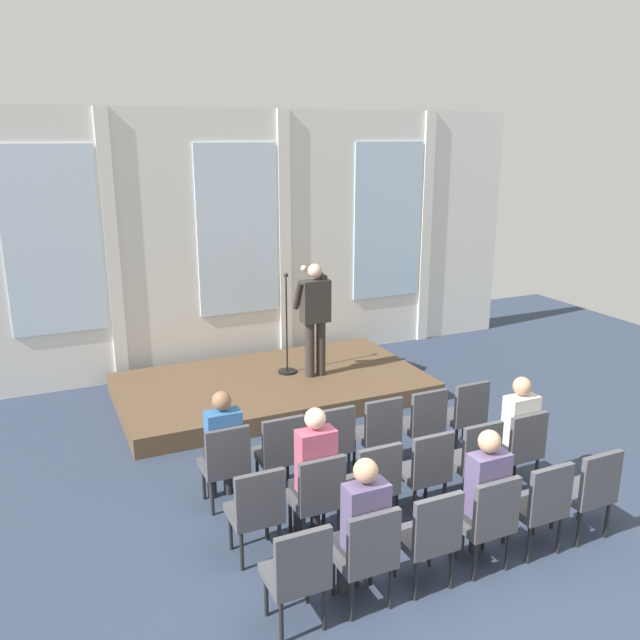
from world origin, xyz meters
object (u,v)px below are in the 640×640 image
Objects in this scene: speaker at (315,312)px; chair_r2_c2 at (430,533)px; audience_r2_c1 at (363,524)px; chair_r2_c4 at (540,502)px; chair_r0_c5 at (465,412)px; chair_r0_c1 at (280,450)px; audience_r2_c3 at (483,491)px; mic_stand at (287,352)px; chair_r1_c4 at (475,456)px; audience_r1_c1 at (314,468)px; chair_r1_c0 at (257,508)px; chair_r2_c5 at (590,488)px; chair_r2_c3 at (487,517)px; chair_r0_c0 at (226,461)px; chair_r0_c2 at (331,439)px; chair_r0_c3 at (379,430)px; audience_r1_c5 at (516,426)px; chair_r1_c5 at (520,445)px; chair_r2_c0 at (298,571)px; audience_r0_c0 at (223,441)px; chair_r1_c1 at (317,493)px; chair_r0_c4 at (423,421)px; chair_r1_c3 at (426,468)px; chair_r2_c1 at (367,551)px; chair_r1_c2 at (374,480)px.

speaker is 1.82× the size of chair_r2_c2.
chair_r2_c4 is (1.81, -0.08, -0.21)m from audience_r2_c1.
chair_r0_c5 is (0.86, -2.57, -0.73)m from speaker.
chair_r0_c1 is 0.70× the size of audience_r2_c3.
mic_stand reaches higher than chair_r1_c4.
audience_r2_c1 is at bearing -90.00° from audience_r1_c1.
chair_r1_c0 is at bearing 157.88° from chair_r2_c4.
chair_r2_c5 is at bearing 0.00° from chair_r2_c2.
audience_r1_c1 reaches higher than chair_r2_c3.
chair_r0_c0 and chair_r1_c4 have the same top height.
chair_r0_c2 is at bearing 39.12° from chair_r1_c0.
audience_r1_c5 is (1.20, -0.90, 0.19)m from chair_r0_c3.
chair_r1_c5 and chair_r2_c0 have the same top height.
speaker is 3.63m from chair_r1_c4.
audience_r0_c0 is 3.17m from audience_r1_c5.
audience_r1_c1 is (-1.55, -3.47, -0.50)m from speaker.
chair_r1_c1 is at bearing 0.00° from chair_r1_c0.
chair_r0_c4 is at bearing 72.23° from audience_r2_c3.
chair_r2_c5 is at bearing -33.04° from chair_r0_c0.
audience_r2_c3 is at bearing -0.02° from audience_r2_c1.
chair_r2_c5 is at bearing -58.41° from chair_r1_c4.
chair_r1_c3 and chair_r2_c1 have the same top height.
chair_r1_c4 is 1.00× the size of chair_r2_c1.
chair_r2_c3 is at bearing -48.50° from audience_r0_c0.
chair_r1_c0 is 0.68× the size of audience_r1_c1.
chair_r1_c1 and chair_r1_c2 have the same top height.
chair_r0_c4 is at bearing 46.11° from audience_r2_c1.
chair_r2_c3 is (1.20, -0.08, -0.21)m from audience_r2_c1.
chair_r2_c0 is (-0.60, -0.98, 0.00)m from chair_r1_c1.
chair_r1_c4 is at bearing 56.19° from audience_r2_c3.
chair_r0_c5 is 2.30m from chair_r2_c3.
chair_r0_c2 is at bearing 132.69° from chair_r2_c5.
chair_r1_c5 is at bearing 0.00° from chair_r1_c4.
chair_r0_c0 and chair_r1_c3 have the same top height.
chair_r2_c5 is at bearing -47.31° from chair_r0_c2.
chair_r2_c3 is (1.81, -0.98, 0.00)m from chair_r1_c0.
speaker reaches higher than chair_r2_c5.
audience_r1_c5 is 0.97× the size of audience_r2_c3.
chair_r1_c5 is at bearing -58.41° from chair_r0_c4.
mic_stand reaches higher than chair_r0_c4.
chair_r2_c4 is at bearing -47.31° from chair_r0_c1.
audience_r0_c0 is 2.64m from chair_r1_c4.
chair_r1_c4 is (1.81, 0.00, 0.00)m from chair_r1_c1.
audience_r1_c1 is at bearing 138.71° from chair_r2_c3.
chair_r2_c3 is 0.60m from chair_r2_c4.
audience_r0_c0 is 1.82m from chair_r0_c3.
chair_r1_c1 is at bearing 58.41° from chair_r2_c0.
audience_r2_c1 is (-2.41, -0.98, 0.02)m from audience_r1_c5.
chair_r2_c0 is (-0.60, -1.06, -0.23)m from audience_r1_c1.
audience_r1_c1 reaches higher than chair_r1_c3.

